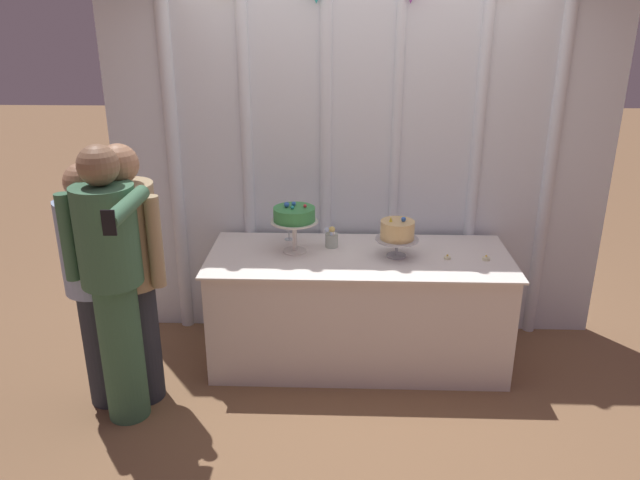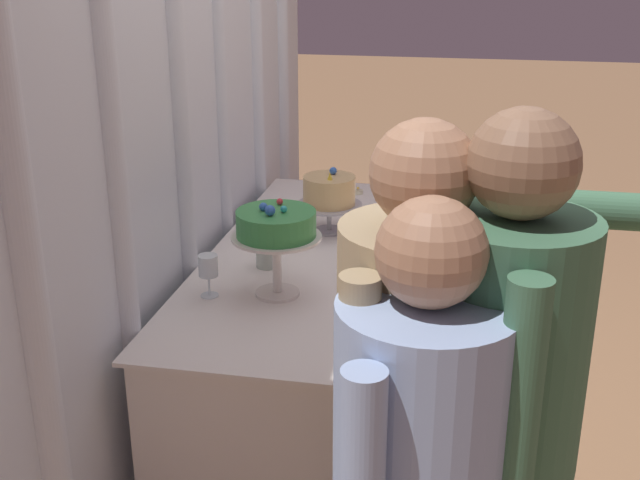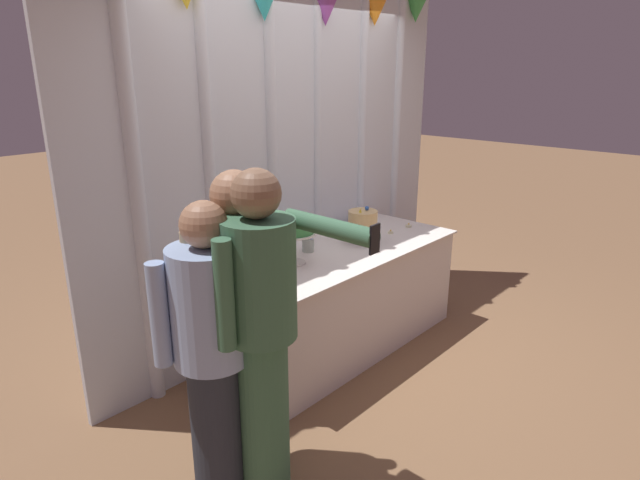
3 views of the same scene
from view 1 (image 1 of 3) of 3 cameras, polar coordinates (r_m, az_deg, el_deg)
The scene contains 12 objects.
ground_plane at distance 4.38m, azimuth 3.46°, elevation -11.49°, with size 24.00×24.00×0.00m, color #846042.
draped_curtain at distance 4.36m, azimuth 3.52°, elevation 9.85°, with size 3.56×0.18×2.90m.
cake_table at distance 4.28m, azimuth 3.55°, elevation -6.30°, with size 2.02×0.83×0.79m.
cake_display_nearleft at distance 4.08m, azimuth -2.41°, elevation 2.18°, with size 0.32×0.32×0.35m.
cake_display_nearright at distance 4.05m, azimuth 7.19°, elevation 0.77°, with size 0.28×0.28×0.28m.
wine_glass at distance 4.35m, azimuth -2.92°, elevation 1.42°, with size 0.07×0.07×0.15m.
flower_vase at distance 4.22m, azimuth 1.07°, elevation 0.15°, with size 0.09×0.09×0.16m.
tealight_far_left at distance 4.12m, azimuth 11.73°, elevation -1.61°, with size 0.05×0.05×0.03m.
tealight_near_left at distance 4.17m, azimuth 15.16°, elevation -1.67°, with size 0.05×0.05×0.04m.
guest_man_pink_jacket at distance 3.81m, azimuth -17.17°, elevation -2.54°, with size 0.48×0.48×1.64m.
guest_girl_blue_dress at distance 3.64m, azimuth -18.74°, elevation -3.25°, with size 0.51×0.67×1.67m.
guest_man_dark_suit at distance 3.88m, azimuth -20.05°, elevation -3.47°, with size 0.49×0.48×1.54m.
Camera 1 is at (-0.13, -3.71, 2.33)m, focal length 34.47 mm.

